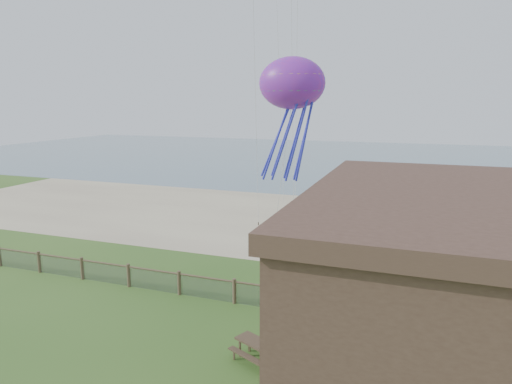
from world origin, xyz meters
TOP-DOWN VIEW (x-y plane):
  - ground at (0.00, 0.00)m, footprint 160.00×160.00m
  - sand_beach at (0.00, 22.00)m, footprint 72.00×20.00m
  - ocean at (0.00, 66.00)m, footprint 160.00×68.00m
  - chainlink_fence at (0.00, 6.00)m, footprint 36.20×0.20m
  - picnic_table at (2.74, 1.69)m, footprint 2.25×2.03m
  - octopus_kite at (0.69, 13.33)m, footprint 4.13×3.22m

SIDE VIEW (x-z plane):
  - ground at x=0.00m, z-range 0.00..0.00m
  - ocean at x=0.00m, z-range -0.01..0.01m
  - sand_beach at x=0.00m, z-range -0.01..0.01m
  - picnic_table at x=2.74m, z-range 0.00..0.78m
  - chainlink_fence at x=0.00m, z-range -0.07..1.18m
  - octopus_kite at x=0.69m, z-range 4.79..12.50m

